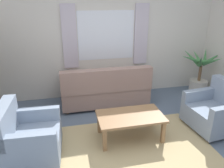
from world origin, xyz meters
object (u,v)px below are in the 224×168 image
at_px(armchair_left, 27,137).
at_px(armchair_right, 216,111).
at_px(potted_plant, 200,76).
at_px(couch, 105,90).
at_px(coffee_table, 130,118).

distance_m(armchair_left, armchair_right, 3.25).
bearing_deg(potted_plant, armchair_left, -157.99).
distance_m(couch, coffee_table, 1.33).
relative_size(armchair_left, potted_plant, 0.77).
height_order(coffee_table, potted_plant, potted_plant).
distance_m(armchair_right, coffee_table, 1.62).
relative_size(coffee_table, potted_plant, 0.96).
bearing_deg(potted_plant, armchair_right, -111.77).
distance_m(coffee_table, potted_plant, 2.60).
relative_size(couch, armchair_right, 2.06).
bearing_deg(armchair_right, coffee_table, -97.31).
xyz_separation_m(armchair_right, coffee_table, (-1.62, 0.04, 0.03)).
bearing_deg(armchair_right, potted_plant, 152.17).
bearing_deg(armchair_left, couch, -41.88).
bearing_deg(armchair_left, potted_plant, -65.30).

